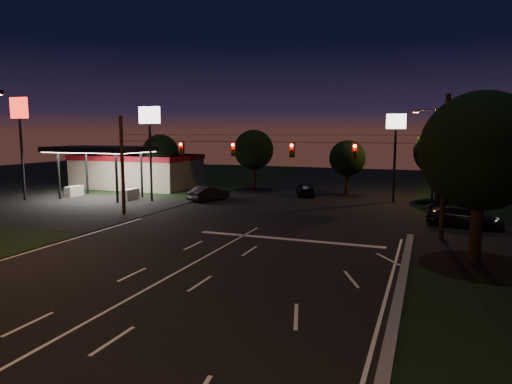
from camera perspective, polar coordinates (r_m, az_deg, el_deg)
The scene contains 20 objects.
ground at distance 20.14m, azimuth -14.38°, elevation -12.15°, with size 140.00×140.00×0.00m, color black.
cross_street_left at distance 44.71m, azimuth -23.60°, elevation -1.74°, with size 20.00×16.00×0.02m, color black.
center_line at distance 16.01m, azimuth -27.47°, elevation -18.05°, with size 0.14×40.00×0.01m, color silver.
stop_bar at distance 28.89m, azimuth 4.00°, elevation -5.90°, with size 12.00×0.50×0.01m, color silver.
utility_pole_right at distance 31.15m, azimuth 22.09°, elevation -5.46°, with size 0.30×0.30×9.00m, color black.
utility_pole_left at distance 38.77m, azimuth -16.15°, elevation -2.74°, with size 0.28×0.28×8.00m, color black.
signal_span at distance 32.36m, azimuth 0.77°, elevation 5.40°, with size 24.00×0.40×1.56m.
gas_station at distance 56.59m, azimuth -14.88°, elevation 2.88°, with size 14.20×16.10×5.25m.
pole_sign_left_near at distance 45.05m, azimuth -13.14°, elevation 7.67°, with size 2.20×0.30×9.10m.
pole_sign_left_far at distance 49.94m, azimuth -27.42°, elevation 7.72°, with size 2.00×0.30×10.00m.
pole_sign_right at distance 45.52m, azimuth 17.05°, elevation 6.60°, with size 1.80×0.30×8.40m.
street_light_right_far at distance 47.44m, azimuth 21.08°, elevation 5.25°, with size 2.20×0.35×9.00m.
tree_right_near at distance 25.72m, azimuth 26.32°, elevation 4.47°, with size 6.00×6.00×8.76m.
tree_far_a at distance 54.08m, azimuth -11.76°, elevation 4.76°, with size 4.20×4.20×6.42m.
tree_far_b at distance 53.13m, azimuth -0.23°, elevation 5.25°, with size 4.60×4.60×6.98m.
tree_far_c at distance 49.27m, azimuth 11.39°, elevation 4.10°, with size 3.80×3.80×5.86m.
tree_far_d at distance 46.59m, azimuth 22.03°, elevation 4.66°, with size 4.80×4.80×7.30m.
car_oncoming_a at distance 48.42m, azimuth 6.20°, elevation 0.38°, with size 1.73×4.31×1.47m, color black.
car_oncoming_b at distance 44.91m, azimuth -5.95°, elevation -0.19°, with size 1.52×4.36×1.44m, color black.
car_cross at distance 35.44m, azimuth 24.62°, elevation -2.85°, with size 2.08×5.11×1.48m, color black.
Camera 1 is at (11.10, -15.42, 6.69)m, focal length 32.00 mm.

